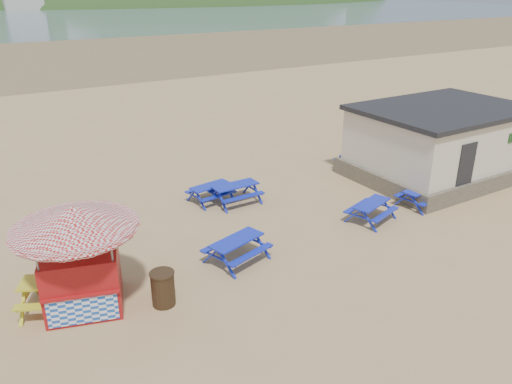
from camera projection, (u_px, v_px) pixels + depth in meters
ground at (248, 241)px, 16.83m from camera, size 400.00×400.00×0.00m
wet_sand at (16, 56)px, 60.08m from camera, size 400.00×400.00×0.00m
picnic_table_blue_a at (211, 193)px, 19.82m from camera, size 1.80×1.54×0.68m
picnic_table_blue_b at (236, 194)px, 19.67m from camera, size 1.84×1.49×0.76m
picnic_table_blue_c at (360, 162)px, 23.08m from camera, size 1.94×1.58×0.80m
picnic_table_blue_d at (237, 250)px, 15.51m from camera, size 2.14×1.90×0.76m
picnic_table_blue_e at (371, 211)px, 18.20m from camera, size 2.01×1.80×0.71m
picnic_table_blue_f at (420, 197)px, 19.45m from camera, size 1.83×1.56×0.69m
picnic_table_yellow at (61, 294)px, 13.27m from camera, size 2.47×2.29×0.83m
ice_cream_kiosk at (78, 245)px, 12.82m from camera, size 4.06×4.06×2.92m
litter_bin at (163, 288)px, 13.35m from camera, size 0.68×0.68×0.99m
amenity_block at (440, 142)px, 22.06m from camera, size 7.40×5.40×3.15m
headland_town at (168, 23)px, 244.65m from camera, size 264.00×144.00×108.00m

